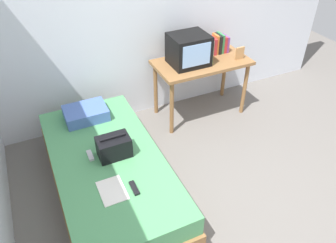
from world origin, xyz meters
The scene contains 13 objects.
ground_plane centered at (0.00, 0.00, 0.00)m, with size 8.00×8.00×0.00m, color slate.
wall_back centered at (0.00, 2.00, 1.30)m, with size 5.20×0.10×2.60m, color silver.
bed centered at (-1.00, 0.74, 0.23)m, with size 1.00×2.00×0.47m.
desk centered at (0.48, 1.59, 0.66)m, with size 1.16×0.60×0.76m.
tv centered at (0.29, 1.60, 0.94)m, with size 0.44×0.39×0.36m.
water_bottle centered at (0.53, 1.49, 0.88)m, with size 0.06×0.06×0.25m, color green.
book_row centered at (0.75, 1.73, 0.87)m, with size 0.30×0.17×0.24m.
picture_frame centered at (0.91, 1.45, 0.84)m, with size 0.11×0.02×0.16m, color #B27F4C.
pillow centered at (-1.02, 1.43, 0.53)m, with size 0.44×0.33×0.12m, color #4766AD.
handbag centered at (-0.93, 0.74, 0.57)m, with size 0.30×0.20×0.23m.
magazine centered at (-1.08, 0.33, 0.47)m, with size 0.21×0.29×0.01m, color white.
remote_dark centered at (-0.91, 0.27, 0.48)m, with size 0.04×0.16×0.02m, color black.
remote_silver centered at (-1.14, 0.82, 0.48)m, with size 0.04×0.14×0.02m, color #B7B7BC.
Camera 1 is at (-1.44, -1.55, 2.58)m, focal length 35.39 mm.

